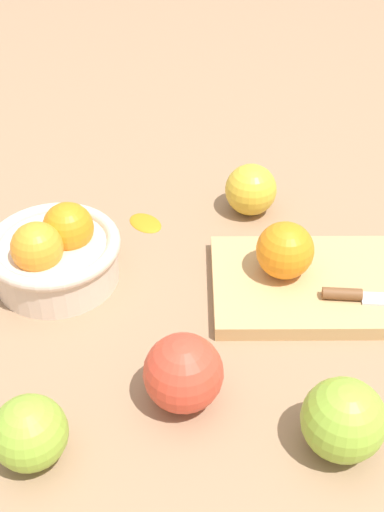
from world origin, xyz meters
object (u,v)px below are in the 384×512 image
Objects in this scene: apple_front_left at (30,433)px; apple_front_right at (343,420)px; bowl at (55,252)px; orange_on_board at (285,250)px; knife at (371,297)px; apple_back_right at (251,190)px; apple_front_center at (183,373)px; cutting_board at (310,285)px.

apple_front_right is at bearing -4.03° from apple_front_left.
bowl is 2.02× the size of apple_front_right.
apple_front_left is (-0.28, -0.21, -0.02)m from orange_on_board.
knife is 2.20× the size of apple_back_right.
apple_front_center and apple_front_right have the same top height.
orange_on_board is 0.85× the size of apple_front_center.
apple_front_center is at bearing -138.79° from cutting_board.
cutting_board is 2.92× the size of apple_front_right.
apple_front_left is (-0.01, -0.25, -0.00)m from bowl.
cutting_board is at bearing 144.37° from knife.
orange_on_board is 0.23m from apple_front_right.
apple_front_right reaches higher than apple_front_left.
apple_front_right is at bearing -26.94° from apple_front_center.
cutting_board is 0.06m from orange_on_board.
apple_back_right is at bearing 94.51° from orange_on_board.
apple_back_right is at bearing 92.56° from apple_front_right.
bowl is 2.25× the size of apple_front_left.
apple_front_right reaches higher than cutting_board.
knife reaches higher than cutting_board.
knife is 2.18× the size of apple_front_left.
knife is 0.25m from apple_front_center.
orange_on_board is at bearing 37.06° from apple_front_left.
apple_front_left is 0.90× the size of apple_front_right.
apple_back_right is (0.12, 0.32, -0.00)m from apple_front_center.
apple_front_left is 0.16m from apple_front_center.
apple_front_center reaches higher than knife.
apple_front_center is at bearing -56.46° from bowl.
cutting_board is 0.18m from apple_back_right.
apple_front_left is 0.89× the size of apple_front_center.
bowl is 0.26m from apple_front_left.
apple_front_left reaches higher than knife.
apple_front_center is at bearing -155.39° from knife.
apple_back_right is at bearing 104.26° from cutting_board.
bowl is at bearing 135.11° from apple_front_right.
apple_front_left is at bearing -92.65° from bowl.
orange_on_board is 0.11m from knife.
orange_on_board is at bearing -85.49° from apple_back_right.
knife is at bearing 22.61° from apple_front_left.
bowl is 0.38m from knife.
bowl is at bearing -156.36° from apple_back_right.
knife is (0.09, -0.06, -0.03)m from orange_on_board.
apple_front_center is at bearing 153.06° from apple_front_right.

